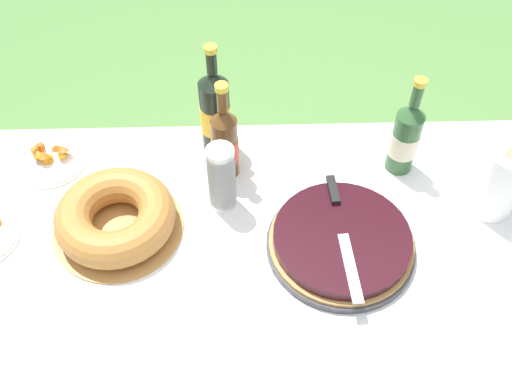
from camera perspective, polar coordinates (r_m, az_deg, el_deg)
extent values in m
plane|color=#568442|center=(2.05, 0.20, -16.98)|extent=(16.00, 16.00, 0.00)
cube|color=brown|center=(1.45, 0.28, -6.31)|extent=(1.86, 0.90, 0.03)
cylinder|color=brown|center=(2.14, -24.20, -2.81)|extent=(0.06, 0.06, 0.66)
cylinder|color=brown|center=(2.16, 23.68, -1.81)|extent=(0.06, 0.06, 0.66)
cube|color=white|center=(1.44, 0.28, -5.86)|extent=(1.87, 0.91, 0.00)
cube|color=white|center=(1.77, -0.18, 5.32)|extent=(1.87, 0.01, 0.10)
cylinder|color=#38383D|center=(1.44, 8.44, -5.40)|extent=(0.37, 0.37, 0.02)
cylinder|color=#B78447|center=(1.43, 8.51, -5.05)|extent=(0.36, 0.36, 0.01)
cylinder|color=black|center=(1.42, 8.60, -4.61)|extent=(0.34, 0.34, 0.03)
cube|color=silver|center=(1.35, 9.42, -7.44)|extent=(0.04, 0.19, 0.00)
cube|color=black|center=(1.48, 7.71, 0.23)|extent=(0.03, 0.09, 0.01)
cylinder|color=#B78447|center=(1.51, -13.55, -3.54)|extent=(0.33, 0.33, 0.01)
torus|color=#AD7033|center=(1.47, -13.89, -2.37)|extent=(0.30, 0.30, 0.09)
cylinder|color=white|center=(1.49, -3.37, 0.08)|extent=(0.07, 0.07, 0.09)
cylinder|color=white|center=(1.48, -3.39, 0.41)|extent=(0.07, 0.07, 0.09)
cylinder|color=white|center=(1.47, -3.41, 0.74)|extent=(0.07, 0.07, 0.09)
cylinder|color=white|center=(1.46, -3.43, 1.08)|extent=(0.07, 0.07, 0.09)
cylinder|color=white|center=(1.45, -3.46, 1.42)|extent=(0.07, 0.07, 0.09)
cylinder|color=white|center=(1.44, -3.48, 1.76)|extent=(0.07, 0.07, 0.09)
cylinder|color=white|center=(1.43, -3.50, 2.11)|extent=(0.07, 0.07, 0.09)
cylinder|color=white|center=(1.42, -3.53, 2.47)|extent=(0.07, 0.07, 0.09)
cylinder|color=white|center=(1.42, -3.55, 2.82)|extent=(0.07, 0.07, 0.09)
torus|color=white|center=(1.38, -3.65, 4.18)|extent=(0.07, 0.07, 0.01)
cylinder|color=#2D562D|center=(1.60, 14.59, 4.85)|extent=(0.08, 0.08, 0.19)
cylinder|color=beige|center=(1.60, 14.56, 4.75)|extent=(0.08, 0.08, 0.07)
cone|color=#2D562D|center=(1.52, 15.41, 7.86)|extent=(0.08, 0.08, 0.04)
cylinder|color=#2D562D|center=(1.49, 15.81, 9.30)|extent=(0.03, 0.03, 0.06)
cylinder|color=gold|center=(1.47, 16.14, 10.50)|extent=(0.03, 0.03, 0.02)
cylinder|color=brown|center=(1.53, -3.12, 4.47)|extent=(0.07, 0.07, 0.19)
cylinder|color=#E54C38|center=(1.54, -3.11, 4.37)|extent=(0.07, 0.07, 0.07)
cone|color=brown|center=(1.46, -3.31, 7.63)|extent=(0.07, 0.07, 0.04)
cylinder|color=brown|center=(1.42, -3.40, 9.14)|extent=(0.03, 0.03, 0.06)
cylinder|color=gold|center=(1.40, -3.47, 10.41)|extent=(0.03, 0.03, 0.02)
cylinder|color=black|center=(1.60, -4.09, 7.58)|extent=(0.08, 0.08, 0.23)
cylinder|color=yellow|center=(1.60, -4.08, 7.46)|extent=(0.09, 0.09, 0.09)
cone|color=black|center=(1.52, -4.36, 11.26)|extent=(0.08, 0.08, 0.04)
cylinder|color=black|center=(1.49, -4.47, 12.79)|extent=(0.03, 0.03, 0.06)
cylinder|color=gold|center=(1.46, -4.57, 14.06)|extent=(0.03, 0.03, 0.02)
cylinder|color=white|center=(1.72, -19.73, 2.81)|extent=(0.19, 0.19, 0.01)
torus|color=white|center=(1.71, -19.80, 2.99)|extent=(0.19, 0.19, 0.01)
cone|color=#CA5C1E|center=(1.74, -20.82, 4.25)|extent=(0.04, 0.04, 0.03)
cone|color=#A7661C|center=(1.73, -21.13, 3.96)|extent=(0.04, 0.04, 0.03)
cone|color=#C17716|center=(1.69, -18.87, 3.67)|extent=(0.04, 0.04, 0.02)
cone|color=#AA5D1E|center=(1.70, -18.81, 4.10)|extent=(0.05, 0.05, 0.05)
cone|color=#BA651D|center=(1.74, -19.41, 4.25)|extent=(0.03, 0.03, 0.02)
cone|color=#B05C14|center=(1.70, -20.44, 3.51)|extent=(0.04, 0.04, 0.04)
cone|color=orange|center=(1.70, -20.26, 3.09)|extent=(0.05, 0.05, 0.04)
cone|color=#AD4A0D|center=(1.73, -20.96, 3.65)|extent=(0.03, 0.04, 0.03)
cone|color=#BC6713|center=(1.72, -20.94, 3.59)|extent=(0.06, 0.05, 0.04)
cylinder|color=white|center=(1.57, 23.23, 0.90)|extent=(0.11, 0.11, 0.20)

